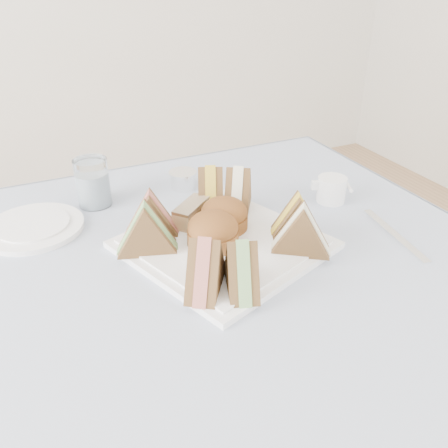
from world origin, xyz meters
name	(u,v)px	position (x,y,z in m)	size (l,w,h in m)	color
table	(224,416)	(0.00, 0.00, 0.37)	(0.90, 0.90, 0.74)	brown
tablecloth	(224,271)	(0.00, 0.00, 0.74)	(1.02, 1.02, 0.01)	#B3BECB
serving_plate	(224,245)	(0.03, 0.06, 0.75)	(0.31, 0.31, 0.01)	white
sandwich_fl_a	(205,263)	(-0.05, -0.05, 0.80)	(0.10, 0.05, 0.09)	brown
sandwich_fl_b	(242,264)	(0.00, -0.07, 0.80)	(0.10, 0.05, 0.09)	brown
sandwich_fr_a	(297,215)	(0.16, 0.03, 0.80)	(0.09, 0.04, 0.08)	brown
sandwich_fr_b	(302,228)	(0.14, -0.02, 0.80)	(0.10, 0.05, 0.09)	brown
sandwich_bl_a	(146,227)	(-0.10, 0.10, 0.81)	(0.11, 0.05, 0.09)	brown
sandwich_bl_b	(151,213)	(-0.08, 0.15, 0.80)	(0.10, 0.05, 0.09)	brown
sandwich_br_a	(238,188)	(0.11, 0.17, 0.80)	(0.10, 0.05, 0.09)	brown
sandwich_br_b	(211,187)	(0.06, 0.20, 0.80)	(0.11, 0.05, 0.09)	brown
scone_left	(213,231)	(0.01, 0.06, 0.79)	(0.09, 0.09, 0.06)	#97582D
scone_right	(224,215)	(0.05, 0.11, 0.79)	(0.09, 0.09, 0.06)	#97582D
pastry_slice	(192,213)	(0.00, 0.16, 0.78)	(0.09, 0.04, 0.04)	tan
side_plate	(34,227)	(-0.28, 0.28, 0.75)	(0.19, 0.19, 0.01)	white
water_glass	(93,182)	(-0.15, 0.34, 0.80)	(0.07, 0.07, 0.10)	white
tea_strainer	(183,181)	(0.05, 0.34, 0.76)	(0.06, 0.06, 0.04)	white
knife	(394,235)	(0.34, -0.03, 0.75)	(0.02, 0.20, 0.00)	white
fork	(306,232)	(0.19, 0.05, 0.75)	(0.01, 0.16, 0.00)	white
creamer_jug	(331,189)	(0.32, 0.14, 0.77)	(0.06, 0.06, 0.06)	white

